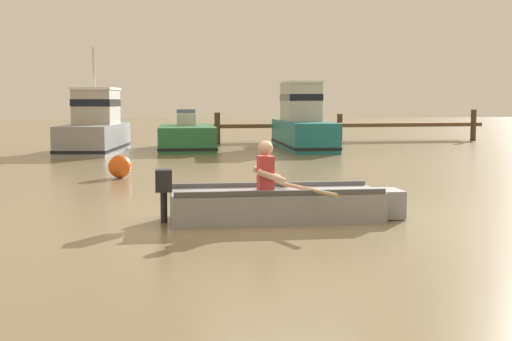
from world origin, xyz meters
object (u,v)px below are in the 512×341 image
object	(u,v)px
moored_boat_green	(187,138)
moored_boat_teal	(302,124)
rowboat_with_person	(280,203)
moored_boat_grey	(95,128)
mooring_buoy	(120,166)

from	to	relation	value
moored_boat_green	moored_boat_teal	bearing A→B (deg)	-2.49
rowboat_with_person	moored_boat_grey	size ratio (longest dim) A/B	0.72
moored_boat_green	moored_boat_teal	xyz separation A→B (m)	(4.30, -0.19, 0.50)
rowboat_with_person	moored_boat_green	bearing A→B (deg)	88.26
moored_boat_green	moored_boat_teal	world-z (taller)	moored_boat_teal
moored_boat_grey	mooring_buoy	world-z (taller)	moored_boat_grey
rowboat_with_person	moored_boat_green	size ratio (longest dim) A/B	0.75
moored_boat_grey	moored_boat_green	size ratio (longest dim) A/B	1.05
moored_boat_grey	mooring_buoy	distance (m)	8.70
rowboat_with_person	moored_boat_green	xyz separation A→B (m)	(0.48, 15.71, 0.17)
moored_boat_green	mooring_buoy	distance (m)	9.63
moored_boat_grey	mooring_buoy	size ratio (longest dim) A/B	9.76
mooring_buoy	moored_boat_grey	bearing A→B (deg)	93.88
rowboat_with_person	moored_boat_grey	xyz separation A→B (m)	(-2.75, 15.12, 0.57)
moored_boat_grey	moored_boat_teal	size ratio (longest dim) A/B	0.80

